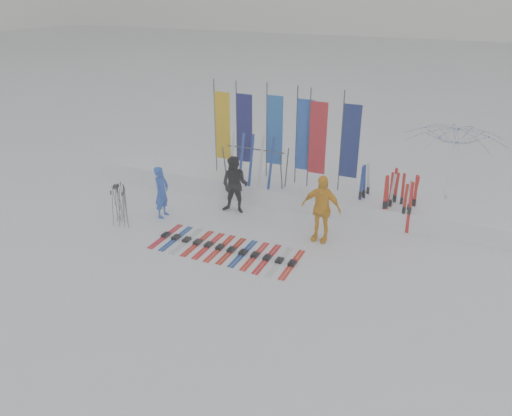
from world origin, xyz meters
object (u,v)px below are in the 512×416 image
at_px(person_yellow, 321,208).
at_px(ski_rack, 255,161).
at_px(person_black, 235,185).
at_px(ski_row, 226,249).
at_px(tent_canopy, 449,167).
at_px(person_blue, 162,192).

relative_size(person_yellow, ski_rack, 0.96).
distance_m(person_black, ski_row, 2.65).
height_order(person_black, tent_canopy, tent_canopy).
xyz_separation_m(tent_canopy, ski_rack, (-5.83, -1.88, -0.02)).
relative_size(person_black, ski_row, 0.45).
bearing_deg(person_black, person_blue, -152.77).
height_order(person_black, ski_rack, ski_rack).
relative_size(person_black, tent_canopy, 0.59).
bearing_deg(person_blue, ski_rack, -46.51).
bearing_deg(person_yellow, ski_rack, 149.74).
relative_size(person_blue, ski_row, 0.40).
distance_m(person_blue, person_black, 2.27).
bearing_deg(person_blue, tent_canopy, -66.36).
relative_size(tent_canopy, ski_rack, 1.53).
relative_size(person_blue, tent_canopy, 0.52).
distance_m(ski_row, ski_rack, 3.78).
height_order(ski_row, ski_rack, ski_rack).
relative_size(person_blue, person_yellow, 0.84).
bearing_deg(person_yellow, tent_canopy, 53.82).
height_order(person_yellow, tent_canopy, tent_canopy).
bearing_deg(ski_row, tent_canopy, 45.94).
distance_m(person_blue, ski_rack, 3.20).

